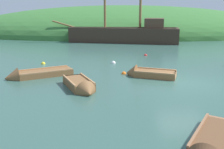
# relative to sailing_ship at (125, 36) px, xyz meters

# --- Properties ---
(ground_plane) EXTENTS (120.00, 120.00, 0.00)m
(ground_plane) POSITION_rel_sailing_ship_xyz_m (2.44, -17.92, -0.68)
(ground_plane) COLOR #33564C
(shore_hill) EXTENTS (53.29, 22.05, 9.00)m
(shore_hill) POSITION_rel_sailing_ship_xyz_m (0.27, 11.05, -0.68)
(shore_hill) COLOR #387033
(shore_hill) RESTS_ON ground
(sailing_ship) EXTENTS (15.67, 5.68, 12.37)m
(sailing_ship) POSITION_rel_sailing_ship_xyz_m (0.00, 0.00, 0.00)
(sailing_ship) COLOR #38281E
(sailing_ship) RESTS_ON ground
(rowboat_near_dock) EXTENTS (2.58, 3.40, 0.99)m
(rowboat_near_dock) POSITION_rel_sailing_ship_xyz_m (1.44, -24.84, -0.59)
(rowboat_near_dock) COLOR brown
(rowboat_near_dock) RESTS_ON ground
(rowboat_outer_left) EXTENTS (3.19, 2.02, 1.10)m
(rowboat_outer_left) POSITION_rel_sailing_ship_xyz_m (0.64, -16.50, -0.55)
(rowboat_outer_left) COLOR brown
(rowboat_outer_left) RESTS_ON ground
(rowboat_far) EXTENTS (2.17, 3.08, 1.01)m
(rowboat_far) POSITION_rel_sailing_ship_xyz_m (-3.02, -19.11, -0.54)
(rowboat_far) COLOR brown
(rowboat_far) RESTS_ON ground
(rowboat_portside) EXTENTS (4.00, 2.84, 1.11)m
(rowboat_portside) POSITION_rel_sailing_ship_xyz_m (-6.09, -16.72, -0.56)
(rowboat_portside) COLOR brown
(rowboat_portside) RESTS_ON ground
(buoy_yellow) EXTENTS (0.31, 0.31, 0.31)m
(buoy_yellow) POSITION_rel_sailing_ship_xyz_m (-6.58, -12.96, -0.68)
(buoy_yellow) COLOR yellow
(buoy_yellow) RESTS_ON ground
(buoy_orange) EXTENTS (0.31, 0.31, 0.31)m
(buoy_orange) POSITION_rel_sailing_ship_xyz_m (-0.74, -15.91, -0.68)
(buoy_orange) COLOR orange
(buoy_orange) RESTS_ON ground
(buoy_red) EXTENTS (0.29, 0.29, 0.29)m
(buoy_red) POSITION_rel_sailing_ship_xyz_m (1.40, -9.39, -0.68)
(buoy_red) COLOR red
(buoy_red) RESTS_ON ground
(buoy_white) EXTENTS (0.34, 0.34, 0.34)m
(buoy_white) POSITION_rel_sailing_ship_xyz_m (-1.39, -12.65, -0.68)
(buoy_white) COLOR white
(buoy_white) RESTS_ON ground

